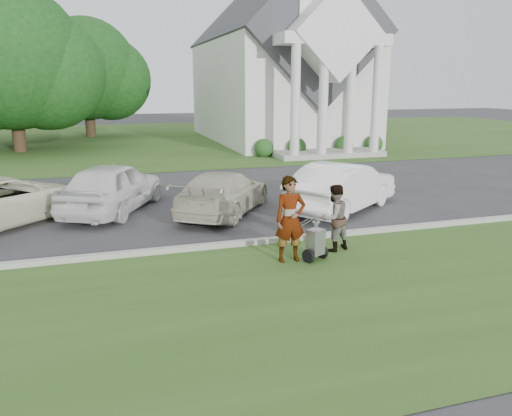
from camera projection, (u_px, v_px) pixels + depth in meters
name	position (u px, v px, depth m)	size (l,w,h in m)	color
ground	(249.00, 253.00, 12.19)	(120.00, 120.00, 0.00)	#333335
grass_strip	(293.00, 303.00, 9.40)	(80.00, 7.00, 0.01)	#2E521C
church_lawn	(147.00, 139.00, 37.21)	(80.00, 30.00, 0.01)	#2E521C
curb	(243.00, 243.00, 12.68)	(80.00, 0.18, 0.15)	#9E9E93
church	(279.00, 55.00, 34.75)	(9.19, 19.00, 24.10)	white
tree_left	(11.00, 64.00, 29.04)	(10.63, 8.40, 9.71)	#332316
tree_back	(86.00, 74.00, 37.69)	(9.61, 7.60, 8.89)	#332316
striping_cart	(315.00, 243.00, 11.54)	(0.87, 1.18, 1.02)	black
person_left	(290.00, 220.00, 11.37)	(0.73, 0.48, 1.99)	#999999
person_right	(334.00, 218.00, 12.15)	(0.80, 0.62, 1.65)	#999999
parking_meter_near	(281.00, 216.00, 12.24)	(0.10, 0.09, 1.38)	#94969C
car_a	(4.00, 200.00, 14.55)	(2.37, 5.13, 1.43)	white
car_b	(112.00, 187.00, 15.94)	(1.92, 4.78, 1.63)	white
car_c	(223.00, 192.00, 15.77)	(1.89, 4.66, 1.35)	beige
car_d	(343.00, 187.00, 16.05)	(1.68, 4.81, 1.58)	white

